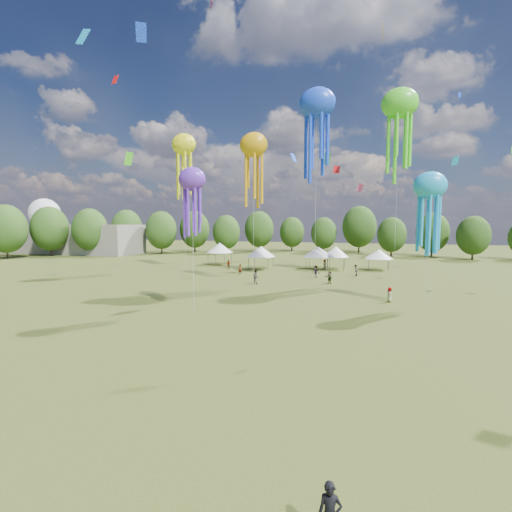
% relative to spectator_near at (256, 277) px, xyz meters
% --- Properties ---
extents(ground, '(300.00, 300.00, 0.00)m').
position_rel_spectator_near_xyz_m(ground, '(7.04, -37.64, -0.96)').
color(ground, '#384416').
rests_on(ground, ground).
extents(spectator_near, '(1.15, 1.05, 1.91)m').
position_rel_spectator_near_xyz_m(spectator_near, '(0.00, 0.00, 0.00)').
color(spectator_near, gray).
rests_on(spectator_near, ground).
extents(spectators_far, '(27.58, 27.27, 1.91)m').
position_rel_spectator_near_xyz_m(spectators_far, '(7.07, 8.42, -0.07)').
color(spectators_far, gray).
rests_on(spectators_far, ground).
extents(festival_tents, '(35.71, 9.94, 4.42)m').
position_rel_spectator_near_xyz_m(festival_tents, '(1.54, 19.30, 2.22)').
color(festival_tents, '#47474C').
rests_on(festival_tents, ground).
extents(show_kites, '(40.93, 30.17, 27.44)m').
position_rel_spectator_near_xyz_m(show_kites, '(5.48, 5.20, 19.12)').
color(show_kites, '#DB9C0D').
rests_on(show_kites, ground).
extents(small_kites, '(69.62, 54.69, 46.68)m').
position_rel_spectator_near_xyz_m(small_kites, '(7.17, 4.88, 28.09)').
color(small_kites, '#DB9C0D').
rests_on(small_kites, ground).
extents(treeline, '(201.57, 95.24, 13.43)m').
position_rel_spectator_near_xyz_m(treeline, '(3.18, 24.88, 5.59)').
color(treeline, '#38281C').
rests_on(treeline, ground).
extents(hangar, '(40.00, 12.00, 8.00)m').
position_rel_spectator_near_xyz_m(hangar, '(-64.96, 34.36, 3.04)').
color(hangar, gray).
rests_on(hangar, ground).
extents(radome, '(9.00, 9.00, 16.00)m').
position_rel_spectator_near_xyz_m(radome, '(-80.96, 40.36, 9.03)').
color(radome, white).
rests_on(radome, ground).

